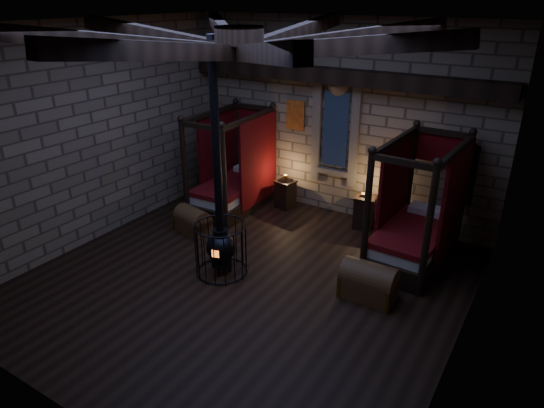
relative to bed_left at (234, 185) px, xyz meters
The scene contains 8 objects.
room 4.46m from the bed_left, 49.55° to the right, with size 7.02×7.02×4.29m.
bed_left is the anchor object (origin of this frame).
bed_right 4.26m from the bed_left, ahead, with size 1.25×2.23×2.27m.
trunk_left 1.53m from the bed_left, 89.36° to the right, with size 0.83×0.63×0.55m.
trunk_right 4.42m from the bed_left, 24.39° to the right, with size 0.88×0.56×0.64m.
nightstand_left 1.20m from the bed_left, 30.26° to the left, with size 0.48×0.46×0.81m.
nightstand_right 3.03m from the bed_left, 11.03° to the left, with size 0.51×0.50×0.78m.
stove 2.90m from the bed_left, 58.46° to the right, with size 0.92×0.92×4.05m.
Camera 1 is at (4.21, -5.87, 4.60)m, focal length 32.00 mm.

